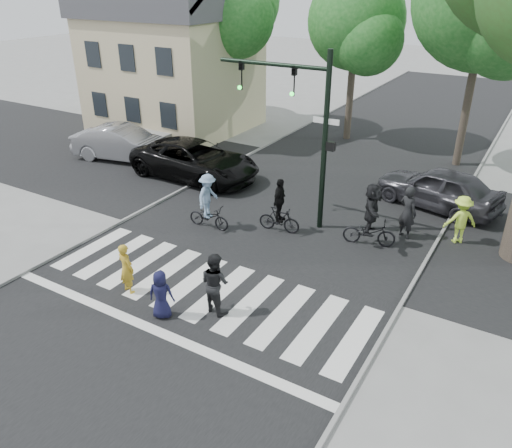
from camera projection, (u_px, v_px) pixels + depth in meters
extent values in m
plane|color=gray|center=(183.00, 305.00, 13.44)|extent=(120.00, 120.00, 0.00)
cube|color=black|center=(273.00, 232.00, 17.27)|extent=(10.00, 70.00, 0.01)
cube|color=black|center=(310.00, 202.00, 19.58)|extent=(70.00, 10.00, 0.01)
cube|color=gray|center=(161.00, 201.00, 19.58)|extent=(0.10, 70.00, 0.10)
cube|color=gray|center=(420.00, 271.00, 14.93)|extent=(0.10, 70.00, 0.10)
cube|color=silver|center=(93.00, 248.00, 16.27)|extent=(0.55, 3.00, 0.01)
cube|color=silver|center=(116.00, 256.00, 15.81)|extent=(0.55, 3.00, 0.01)
cube|color=silver|center=(139.00, 264.00, 15.35)|extent=(0.55, 3.00, 0.01)
cube|color=silver|center=(164.00, 273.00, 14.89)|extent=(0.55, 3.00, 0.01)
cube|color=silver|center=(191.00, 282.00, 14.43)|extent=(0.55, 3.00, 0.01)
cube|color=silver|center=(219.00, 292.00, 13.97)|extent=(0.55, 3.00, 0.01)
cube|color=silver|center=(250.00, 303.00, 13.51)|extent=(0.55, 3.00, 0.01)
cube|color=silver|center=(282.00, 315.00, 13.05)|extent=(0.55, 3.00, 0.01)
cube|color=silver|center=(317.00, 327.00, 12.59)|extent=(0.55, 3.00, 0.01)
cube|color=silver|center=(355.00, 340.00, 12.13)|extent=(0.55, 3.00, 0.01)
cube|color=silver|center=(153.00, 329.00, 12.51)|extent=(10.00, 0.30, 0.01)
cylinder|color=black|center=(325.00, 145.00, 16.31)|extent=(0.18, 0.18, 6.00)
cylinder|color=black|center=(272.00, 64.00, 16.16)|extent=(4.00, 0.14, 0.14)
imported|color=black|center=(294.00, 81.00, 15.99)|extent=(0.16, 0.20, 1.00)
sphere|color=#19E533|center=(292.00, 94.00, 16.08)|extent=(0.14, 0.14, 0.14)
imported|color=black|center=(241.00, 75.00, 16.91)|extent=(0.16, 0.20, 1.00)
sphere|color=#19E533|center=(240.00, 88.00, 17.00)|extent=(0.14, 0.14, 0.14)
cube|color=black|center=(331.00, 146.00, 16.21)|extent=(0.28, 0.18, 0.30)
cube|color=#FF660C|center=(334.00, 147.00, 16.16)|extent=(0.02, 0.14, 0.20)
cube|color=white|center=(326.00, 121.00, 15.95)|extent=(0.90, 0.04, 0.18)
cylinder|color=brown|center=(165.00, 66.00, 30.99)|extent=(0.36, 0.36, 5.95)
sphere|color=#1A631E|center=(161.00, 6.00, 29.48)|extent=(5.20, 5.20, 5.20)
sphere|color=#1A631E|center=(167.00, 23.00, 28.78)|extent=(3.64, 3.64, 3.64)
cylinder|color=brown|center=(227.00, 70.00, 28.20)|extent=(0.36, 0.36, 6.44)
sphere|color=#1A631E|center=(235.00, 19.00, 25.77)|extent=(4.06, 4.06, 4.06)
cylinder|color=brown|center=(351.00, 86.00, 26.01)|extent=(0.36, 0.36, 5.60)
sphere|color=#1A631E|center=(356.00, 20.00, 24.58)|extent=(4.80, 4.80, 4.80)
sphere|color=#1A631E|center=(368.00, 40.00, 23.94)|extent=(3.36, 3.36, 3.36)
cylinder|color=brown|center=(469.00, 92.00, 22.00)|extent=(0.36, 0.36, 6.72)
sphere|color=#1A631E|center=(512.00, 25.00, 19.47)|extent=(4.20, 4.20, 4.20)
cube|color=#C7C48E|center=(174.00, 74.00, 28.14)|extent=(8.00, 7.00, 6.00)
cube|color=#47474C|center=(169.00, 5.00, 26.54)|extent=(8.40, 7.40, 1.20)
cube|color=black|center=(100.00, 104.00, 27.12)|extent=(1.00, 0.06, 1.30)
cube|color=black|center=(93.00, 54.00, 25.97)|extent=(1.00, 0.06, 1.30)
cube|color=black|center=(133.00, 110.00, 26.02)|extent=(1.00, 0.06, 1.30)
cube|color=black|center=(127.00, 58.00, 24.86)|extent=(1.00, 0.06, 1.30)
cube|color=black|center=(168.00, 116.00, 24.91)|extent=(1.00, 0.06, 1.30)
cube|color=black|center=(164.00, 62.00, 23.76)|extent=(1.00, 0.06, 1.30)
cube|color=gray|center=(153.00, 140.00, 25.69)|extent=(2.00, 1.20, 0.80)
imported|color=gold|center=(126.00, 268.00, 13.71)|extent=(0.60, 0.45, 1.49)
imported|color=#131333|center=(161.00, 294.00, 12.72)|extent=(0.77, 0.65, 1.35)
imported|color=black|center=(215.00, 283.00, 12.88)|extent=(0.94, 0.80, 1.70)
imported|color=black|center=(209.00, 217.00, 17.43)|extent=(1.60, 0.64, 0.82)
imported|color=#728FB0|center=(208.00, 196.00, 17.08)|extent=(0.64, 1.05, 1.58)
imported|color=black|center=(279.00, 220.00, 17.16)|extent=(1.52, 0.60, 0.89)
imported|color=black|center=(280.00, 200.00, 16.84)|extent=(0.48, 0.94, 1.53)
imported|color=black|center=(369.00, 232.00, 16.30)|extent=(1.80, 1.02, 0.89)
imported|color=black|center=(372.00, 209.00, 15.92)|extent=(0.91, 1.66, 1.71)
imported|color=black|center=(195.00, 160.00, 21.61)|extent=(5.91, 2.88, 1.62)
imported|color=#939397|center=(124.00, 143.00, 23.75)|extent=(5.20, 2.78, 1.63)
imported|color=#343439|center=(438.00, 188.00, 18.82)|extent=(4.96, 2.89, 1.59)
imported|color=#D0FF46|center=(461.00, 220.00, 16.29)|extent=(1.22, 1.09, 1.64)
imported|color=black|center=(408.00, 212.00, 16.57)|extent=(0.79, 0.69, 1.83)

